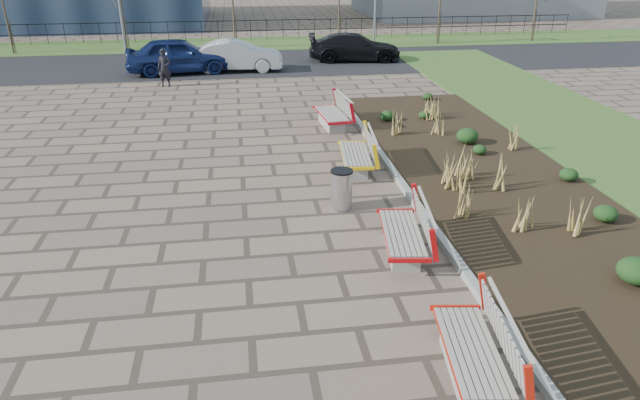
{
  "coord_description": "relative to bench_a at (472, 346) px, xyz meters",
  "views": [
    {
      "loc": [
        0.02,
        -7.2,
        5.57
      ],
      "look_at": [
        1.5,
        3.0,
        0.9
      ],
      "focal_mm": 32.0,
      "sensor_mm": 36.0,
      "label": 1
    }
  ],
  "objects": [
    {
      "name": "ground",
      "position": [
        -3.0,
        1.26,
        -0.5
      ],
      "size": [
        120.0,
        120.0,
        0.0
      ],
      "primitive_type": "plane",
      "color": "brown",
      "rests_on": "ground"
    },
    {
      "name": "planting_bed",
      "position": [
        3.25,
        6.26,
        -0.45
      ],
      "size": [
        4.5,
        18.0,
        0.1
      ],
      "primitive_type": "cube",
      "color": "black",
      "rests_on": "ground"
    },
    {
      "name": "planting_curb",
      "position": [
        0.92,
        6.26,
        -0.42
      ],
      "size": [
        0.16,
        18.0,
        0.15
      ],
      "primitive_type": "cube",
      "color": "gray",
      "rests_on": "ground"
    },
    {
      "name": "grass_verge_far",
      "position": [
        -3.0,
        29.26,
        -0.48
      ],
      "size": [
        80.0,
        5.0,
        0.04
      ],
      "primitive_type": "cube",
      "color": "#33511E",
      "rests_on": "ground"
    },
    {
      "name": "road",
      "position": [
        -3.0,
        23.26,
        -0.49
      ],
      "size": [
        80.0,
        7.0,
        0.02
      ],
      "primitive_type": "cube",
      "color": "black",
      "rests_on": "ground"
    },
    {
      "name": "bench_a",
      "position": [
        0.0,
        0.0,
        0.0
      ],
      "size": [
        1.18,
        2.2,
        1.0
      ],
      "primitive_type": null,
      "rotation": [
        0.0,
        0.0,
        -0.14
      ],
      "color": "red",
      "rests_on": "ground"
    },
    {
      "name": "bench_b",
      "position": [
        0.0,
        3.52,
        0.0
      ],
      "size": [
        1.18,
        2.2,
        1.0
      ],
      "primitive_type": null,
      "rotation": [
        0.0,
        0.0,
        -0.14
      ],
      "color": "red",
      "rests_on": "ground"
    },
    {
      "name": "bench_c",
      "position": [
        0.0,
        8.07,
        0.0
      ],
      "size": [
        1.1,
        2.18,
        1.0
      ],
      "primitive_type": null,
      "rotation": [
        0.0,
        0.0,
        -0.1
      ],
      "color": "yellow",
      "rests_on": "ground"
    },
    {
      "name": "bench_d",
      "position": [
        0.0,
        11.99,
        0.0
      ],
      "size": [
        1.09,
        2.18,
        1.0
      ],
      "primitive_type": null,
      "rotation": [
        0.0,
        0.0,
        0.09
      ],
      "color": "red",
      "rests_on": "ground"
    },
    {
      "name": "litter_bin",
      "position": [
        -0.8,
        5.71,
        -0.04
      ],
      "size": [
        0.49,
        0.49,
        0.91
      ],
      "primitive_type": "cylinder",
      "color": "#B2B2B7",
      "rests_on": "ground"
    },
    {
      "name": "pedestrian",
      "position": [
        -5.99,
        18.73,
        0.28
      ],
      "size": [
        0.61,
        0.44,
        1.55
      ],
      "primitive_type": "imported",
      "rotation": [
        0.0,
        0.0,
        -0.13
      ],
      "color": "black",
      "rests_on": "ground"
    },
    {
      "name": "car_blue",
      "position": [
        -5.6,
        21.33,
        0.33
      ],
      "size": [
        4.92,
        2.43,
        1.61
      ],
      "primitive_type": "imported",
      "rotation": [
        0.0,
        0.0,
        1.69
      ],
      "color": "#111D4B",
      "rests_on": "road"
    },
    {
      "name": "car_silver",
      "position": [
        -2.96,
        21.43,
        0.22
      ],
      "size": [
        4.34,
        1.77,
        1.4
      ],
      "primitive_type": "imported",
      "rotation": [
        0.0,
        0.0,
        1.5
      ],
      "color": "#999DA0",
      "rests_on": "road"
    },
    {
      "name": "car_black",
      "position": [
        3.01,
        23.16,
        0.2
      ],
      "size": [
        4.85,
        2.39,
        1.36
      ],
      "primitive_type": "imported",
      "rotation": [
        0.0,
        0.0,
        1.46
      ],
      "color": "black",
      "rests_on": "road"
    },
    {
      "name": "tree_a",
      "position": [
        -15.0,
        27.76,
        1.54
      ],
      "size": [
        1.4,
        1.4,
        4.0
      ],
      "primitive_type": null,
      "color": "#4C3D2D",
      "rests_on": "grass_verge_far"
    },
    {
      "name": "tree_b",
      "position": [
        -9.0,
        27.76,
        1.54
      ],
      "size": [
        1.4,
        1.4,
        4.0
      ],
      "primitive_type": null,
      "color": "#4C3D2D",
      "rests_on": "grass_verge_far"
    },
    {
      "name": "tree_c",
      "position": [
        -3.0,
        27.76,
        1.54
      ],
      "size": [
        1.4,
        1.4,
        4.0
      ],
      "primitive_type": null,
      "color": "#4C3D2D",
      "rests_on": "grass_verge_far"
    },
    {
      "name": "tree_d",
      "position": [
        3.0,
        27.76,
        1.54
      ],
      "size": [
        1.4,
        1.4,
        4.0
      ],
      "primitive_type": null,
      "color": "#4C3D2D",
      "rests_on": "grass_verge_far"
    },
    {
      "name": "tree_e",
      "position": [
        9.0,
        27.76,
        1.54
      ],
      "size": [
        1.4,
        1.4,
        4.0
      ],
      "primitive_type": null,
      "color": "#4C3D2D",
      "rests_on": "grass_verge_far"
    },
    {
      "name": "tree_f",
      "position": [
        15.0,
        27.76,
        1.54
      ],
      "size": [
        1.4,
        1.4,
        4.0
      ],
      "primitive_type": null,
      "color": "#4C3D2D",
      "rests_on": "grass_verge_far"
    },
    {
      "name": "railing_fence",
      "position": [
        -3.0,
        30.76,
        0.14
      ],
      "size": [
        44.0,
        0.1,
        1.2
      ],
      "primitive_type": null,
      "color": "black",
      "rests_on": "grass_verge_far"
    }
  ]
}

